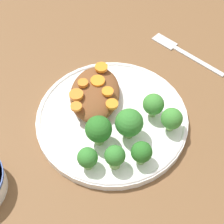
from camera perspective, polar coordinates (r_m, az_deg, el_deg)
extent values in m
plane|color=brown|center=(0.68, 0.00, -1.51)|extent=(4.00, 4.00, 0.00)
cylinder|color=white|center=(0.67, 0.00, -1.14)|extent=(0.27, 0.27, 0.01)
torus|color=white|center=(0.67, 0.00, -0.77)|extent=(0.27, 0.27, 0.01)
ellipsoid|color=brown|center=(0.68, -2.61, 2.84)|extent=(0.13, 0.09, 0.03)
cylinder|color=#759E51|center=(0.63, -2.00, -3.90)|extent=(0.02, 0.02, 0.03)
sphere|color=#286B23|center=(0.61, -2.06, -2.61)|extent=(0.04, 0.04, 0.04)
cylinder|color=#759E51|center=(0.63, 2.55, -2.94)|extent=(0.01, 0.01, 0.02)
sphere|color=#337A2D|center=(0.61, 2.63, -1.62)|extent=(0.05, 0.05, 0.05)
cylinder|color=#759E51|center=(0.61, 4.42, -7.01)|extent=(0.01, 0.01, 0.02)
sphere|color=#286B23|center=(0.60, 4.54, -6.09)|extent=(0.03, 0.03, 0.03)
cylinder|color=#7FA85B|center=(0.67, 6.18, 0.12)|extent=(0.01, 0.01, 0.02)
sphere|color=#3D8433|center=(0.65, 6.34, 1.20)|extent=(0.04, 0.04, 0.04)
cylinder|color=#759E51|center=(0.61, 0.43, -7.61)|extent=(0.02, 0.02, 0.02)
sphere|color=#337A2D|center=(0.59, 0.45, -6.66)|extent=(0.03, 0.03, 0.03)
cylinder|color=#7FA85B|center=(0.65, 8.87, -2.02)|extent=(0.01, 0.01, 0.02)
sphere|color=#3D8433|center=(0.64, 9.10, -0.99)|extent=(0.04, 0.04, 0.04)
cylinder|color=#759E51|center=(0.61, -3.66, -7.80)|extent=(0.02, 0.02, 0.02)
sphere|color=#337A2D|center=(0.59, -3.75, -6.94)|extent=(0.03, 0.03, 0.03)
cylinder|color=orange|center=(0.66, -0.67, 3.14)|extent=(0.02, 0.02, 0.00)
cylinder|color=orange|center=(0.67, -4.44, 4.40)|extent=(0.02, 0.02, 0.01)
cylinder|color=orange|center=(0.64, -5.47, 0.83)|extent=(0.02, 0.02, 0.01)
cylinder|color=orange|center=(0.63, -0.29, 0.93)|extent=(0.02, 0.02, 0.01)
cylinder|color=orange|center=(0.65, -5.47, 2.63)|extent=(0.02, 0.02, 0.01)
cylinder|color=orange|center=(0.67, -2.19, 4.78)|extent=(0.03, 0.03, 0.00)
cylinder|color=orange|center=(0.69, -1.64, 6.80)|extent=(0.02, 0.02, 0.01)
cube|color=silver|center=(0.79, 13.03, 7.65)|extent=(0.08, 0.10, 0.01)
cube|color=silver|center=(0.82, 8.03, 10.65)|extent=(0.05, 0.06, 0.01)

